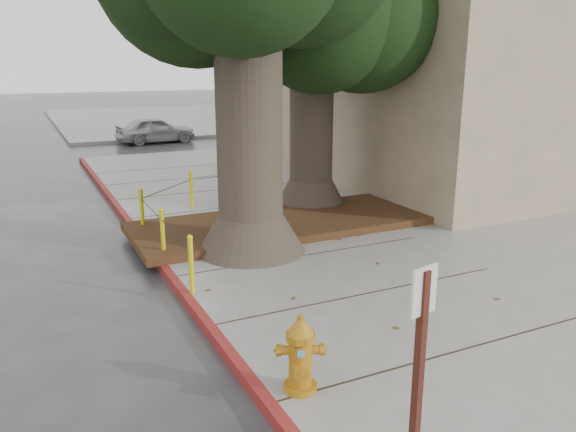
% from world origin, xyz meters
% --- Properties ---
extents(ground, '(140.00, 140.00, 0.00)m').
position_xyz_m(ground, '(0.00, 0.00, 0.00)').
color(ground, '#28282B').
rests_on(ground, ground).
extents(sidewalk_main, '(16.00, 26.00, 0.15)m').
position_xyz_m(sidewalk_main, '(6.00, 2.50, 0.07)').
color(sidewalk_main, slate).
rests_on(sidewalk_main, ground).
extents(sidewalk_far, '(16.00, 20.00, 0.15)m').
position_xyz_m(sidewalk_far, '(6.00, 30.00, 0.07)').
color(sidewalk_far, slate).
rests_on(sidewalk_far, ground).
extents(curb_red, '(0.14, 26.00, 0.16)m').
position_xyz_m(curb_red, '(-2.00, 2.50, 0.07)').
color(curb_red, maroon).
rests_on(curb_red, ground).
extents(planter_bed, '(6.40, 2.60, 0.16)m').
position_xyz_m(planter_bed, '(0.90, 3.90, 0.23)').
color(planter_bed, black).
rests_on(planter_bed, sidewalk_main).
extents(building_corner, '(12.00, 13.00, 10.00)m').
position_xyz_m(building_corner, '(10.00, 8.50, 5.00)').
color(building_corner, tan).
rests_on(building_corner, ground).
extents(building_side_white, '(10.00, 10.00, 9.00)m').
position_xyz_m(building_side_white, '(16.00, 26.00, 4.50)').
color(building_side_white, silver).
rests_on(building_side_white, ground).
extents(building_side_grey, '(12.00, 14.00, 12.00)m').
position_xyz_m(building_side_grey, '(22.00, 32.00, 6.00)').
color(building_side_grey, slate).
rests_on(building_side_grey, ground).
extents(bollard_ring, '(3.79, 5.39, 0.95)m').
position_xyz_m(bollard_ring, '(-0.87, 4.38, 0.66)').
color(bollard_ring, '#CBBC0B').
rests_on(bollard_ring, sidewalk_main).
extents(fire_hydrant, '(0.48, 0.48, 0.88)m').
position_xyz_m(fire_hydrant, '(-1.61, -1.91, 0.58)').
color(fire_hydrant, '#B37112').
rests_on(fire_hydrant, sidewalk_main).
extents(signpost, '(0.22, 0.07, 2.26)m').
position_xyz_m(signpost, '(-1.95, -4.22, 1.43)').
color(signpost, '#471911').
rests_on(signpost, sidewalk_main).
extents(car_silver, '(3.66, 1.72, 1.21)m').
position_xyz_m(car_silver, '(1.74, 19.42, 0.61)').
color(car_silver, '#AEAFB3').
rests_on(car_silver, ground).
extents(car_red, '(3.68, 1.46, 1.19)m').
position_xyz_m(car_red, '(11.58, 19.58, 0.60)').
color(car_red, maroon).
rests_on(car_red, ground).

